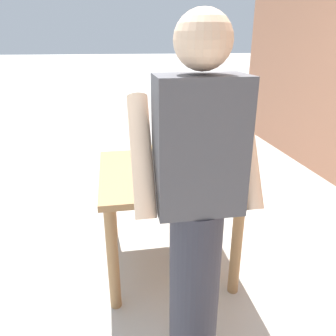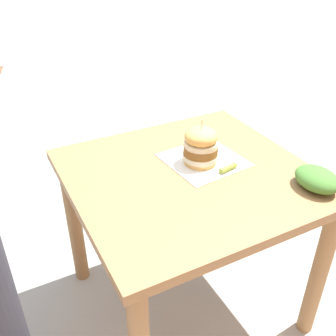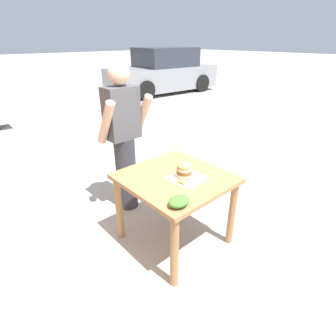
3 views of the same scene
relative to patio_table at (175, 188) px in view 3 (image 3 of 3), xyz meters
The scene contains 8 objects.
ground_plane 0.62m from the patio_table, ahead, with size 80.00×80.00×0.00m, color #ADAAA3.
patio_table is the anchor object (origin of this frame).
serving_paper 0.17m from the patio_table, 60.27° to the right, with size 0.30×0.30×0.00m, color white.
sandwich 0.23m from the patio_table, 58.46° to the right, with size 0.14×0.14×0.19m.
pickle_spear 0.21m from the patio_table, 114.06° to the right, with size 0.02×0.02×0.08m, color #8EA83D.
side_salad 0.50m from the patio_table, 130.18° to the right, with size 0.18×0.14×0.08m, color #477F33.
diner_across_table 0.88m from the patio_table, 89.97° to the left, with size 0.55×0.35×1.69m.
parked_car_mid_block 8.40m from the patio_table, 49.55° to the left, with size 4.32×2.08×1.60m.
Camera 3 is at (-1.49, -1.55, 1.90)m, focal length 28.00 mm.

